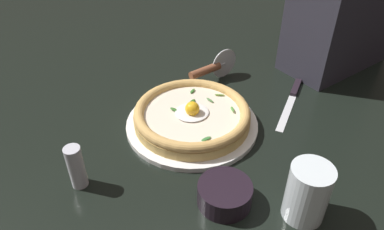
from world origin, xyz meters
name	(u,v)px	position (x,y,z in m)	size (l,w,h in m)	color
ground_plane	(183,143)	(0.00, 0.00, -0.01)	(2.40, 2.40, 0.03)	black
pizza_plate	(192,124)	(-0.03, -0.04, 0.01)	(0.31, 0.31, 0.01)	white
pizza	(192,115)	(-0.03, -0.04, 0.03)	(0.27, 0.27, 0.06)	tan
side_bowl	(225,194)	(-0.01, 0.20, 0.02)	(0.10, 0.10, 0.04)	black
pizza_cutter	(211,68)	(-0.16, -0.20, 0.04)	(0.16, 0.06, 0.08)	silver
table_knife	(293,96)	(-0.33, -0.06, 0.00)	(0.18, 0.18, 0.01)	silver
drinking_glass	(306,196)	(-0.13, 0.27, 0.05)	(0.07, 0.07, 0.11)	silver
pepper_shaker	(76,167)	(0.24, 0.06, 0.05)	(0.03, 0.03, 0.09)	silver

